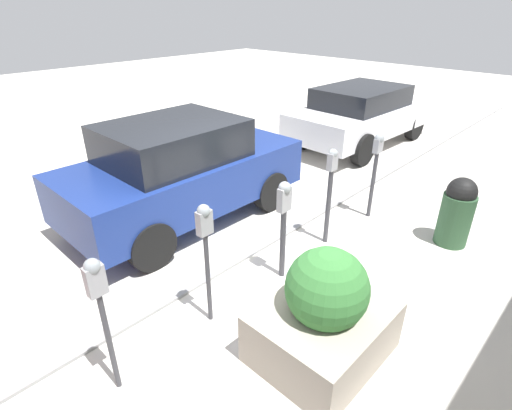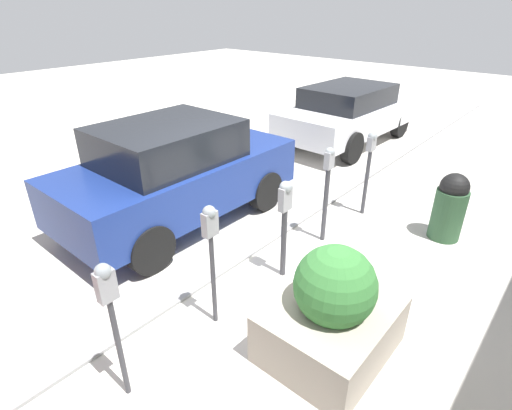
{
  "view_description": "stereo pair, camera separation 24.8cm",
  "coord_description": "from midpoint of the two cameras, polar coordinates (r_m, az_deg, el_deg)",
  "views": [
    {
      "loc": [
        -3.29,
        -3.31,
        3.25
      ],
      "look_at": [
        0.0,
        -0.16,
        0.92
      ],
      "focal_mm": 28.0,
      "sensor_mm": 36.0,
      "label": 1
    },
    {
      "loc": [
        -3.46,
        -3.13,
        3.25
      ],
      "look_at": [
        0.0,
        -0.16,
        0.92
      ],
      "focal_mm": 28.0,
      "sensor_mm": 36.0,
      "label": 2
    }
  ],
  "objects": [
    {
      "name": "ground_plane",
      "position": [
        5.68,
        -2.53,
        -7.79
      ],
      "size": [
        40.0,
        40.0,
        0.0
      ],
      "primitive_type": "plane",
      "color": "beige"
    },
    {
      "name": "curb_strip",
      "position": [
        5.72,
        -3.13,
        -7.32
      ],
      "size": [
        24.5,
        0.16,
        0.04
      ],
      "color": "gray",
      "rests_on": "ground_plane"
    },
    {
      "name": "parking_meter_nearest",
      "position": [
        3.59,
        -22.09,
        -12.96
      ],
      "size": [
        0.16,
        0.13,
        1.44
      ],
      "color": "#38383D",
      "rests_on": "ground_plane"
    },
    {
      "name": "parking_meter_second",
      "position": [
        4.13,
        -8.18,
        -5.02
      ],
      "size": [
        0.16,
        0.14,
        1.47
      ],
      "color": "#38383D",
      "rests_on": "ground_plane"
    },
    {
      "name": "parking_meter_middle",
      "position": [
        4.92,
        2.69,
        -1.26
      ],
      "size": [
        0.18,
        0.15,
        1.35
      ],
      "color": "#38383D",
      "rests_on": "ground_plane"
    },
    {
      "name": "parking_meter_fourth",
      "position": [
        5.76,
        8.93,
        3.08
      ],
      "size": [
        0.15,
        0.13,
        1.47
      ],
      "color": "#38383D",
      "rests_on": "ground_plane"
    },
    {
      "name": "parking_meter_farthest",
      "position": [
        6.68,
        14.87,
        6.4
      ],
      "size": [
        0.17,
        0.15,
        1.43
      ],
      "color": "#38383D",
      "rests_on": "ground_plane"
    },
    {
      "name": "planter_box",
      "position": [
        4.14,
        9.07,
        -14.98
      ],
      "size": [
        1.31,
        1.08,
        1.23
      ],
      "color": "#A39989",
      "rests_on": "ground_plane"
    },
    {
      "name": "parked_car_middle",
      "position": [
        6.43,
        -12.43,
        4.6
      ],
      "size": [
        3.84,
        1.83,
        1.66
      ],
      "rotation": [
        0.0,
        0.0,
        0.0
      ],
      "color": "navy",
      "rests_on": "ground_plane"
    },
    {
      "name": "parked_car_rear",
      "position": [
        10.46,
        12.5,
        12.8
      ],
      "size": [
        4.25,
        1.91,
        1.44
      ],
      "rotation": [
        0.0,
        0.0,
        -0.03
      ],
      "color": "silver",
      "rests_on": "ground_plane"
    },
    {
      "name": "trash_bin",
      "position": [
        6.54,
        24.98,
        -0.21
      ],
      "size": [
        0.46,
        0.46,
        1.05
      ],
      "color": "#2D5133",
      "rests_on": "ground_plane"
    }
  ]
}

